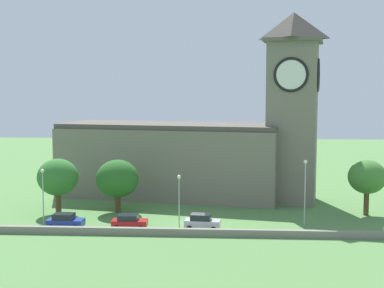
% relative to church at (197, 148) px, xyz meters
% --- Properties ---
extents(ground_plane, '(200.00, 200.00, 0.00)m').
position_rel_church_xyz_m(ground_plane, '(0.58, -2.12, -7.33)').
color(ground_plane, '#517F42').
extents(church, '(39.57, 18.12, 26.72)m').
position_rel_church_xyz_m(church, '(0.00, 0.00, 0.00)').
color(church, slate).
rests_on(church, ground).
extents(quay_barrier, '(49.35, 0.70, 0.83)m').
position_rel_church_xyz_m(quay_barrier, '(0.58, -22.26, -6.92)').
color(quay_barrier, gray).
rests_on(quay_barrier, ground).
extents(car_blue, '(4.20, 2.29, 1.79)m').
position_rel_church_xyz_m(car_blue, '(-14.19, -20.01, -6.43)').
color(car_blue, '#233D9E').
rests_on(car_blue, ground).
extents(car_red, '(4.06, 2.23, 1.65)m').
position_rel_church_xyz_m(car_red, '(-6.80, -19.57, -6.50)').
color(car_red, red).
rests_on(car_red, ground).
extents(car_silver, '(4.19, 2.41, 1.88)m').
position_rel_church_xyz_m(car_silver, '(1.61, -19.69, -6.39)').
color(car_silver, silver).
rests_on(car_silver, ground).
extents(streetlamp_west_end, '(0.44, 0.44, 6.62)m').
position_rel_church_xyz_m(streetlamp_west_end, '(-17.50, -17.72, -2.88)').
color(streetlamp_west_end, '#9EA0A5').
rests_on(streetlamp_west_end, ground).
extents(streetlamp_west_mid, '(0.44, 0.44, 6.10)m').
position_rel_church_xyz_m(streetlamp_west_mid, '(-1.16, -18.02, -3.18)').
color(streetlamp_west_mid, '#9EA0A5').
rests_on(streetlamp_west_mid, ground).
extents(streetlamp_central, '(0.44, 0.44, 7.84)m').
position_rel_church_xyz_m(streetlamp_central, '(13.59, -16.85, -2.18)').
color(streetlamp_central, '#9EA0A5').
rests_on(streetlamp_central, ground).
extents(tree_churchyard, '(5.28, 5.28, 7.15)m').
position_rel_church_xyz_m(tree_churchyard, '(-17.35, -12.28, -2.60)').
color(tree_churchyard, brown).
rests_on(tree_churchyard, ground).
extents(tree_by_tower, '(5.51, 5.51, 6.91)m').
position_rel_church_xyz_m(tree_by_tower, '(-9.84, -10.96, -2.93)').
color(tree_by_tower, brown).
rests_on(tree_by_tower, ground).
extents(tree_riverside_west, '(4.80, 4.80, 7.13)m').
position_rel_church_xyz_m(tree_riverside_west, '(22.27, -10.84, -2.41)').
color(tree_riverside_west, brown).
rests_on(tree_riverside_west, ground).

